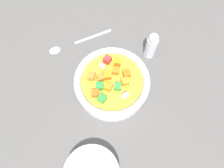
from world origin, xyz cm
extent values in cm
cube|color=#565451|center=(0.00, 0.00, -1.00)|extent=(140.00, 140.00, 2.00)
cylinder|color=white|center=(0.00, 0.00, 2.12)|extent=(17.68, 17.68, 4.24)
torus|color=white|center=(0.00, 0.00, 4.71)|extent=(18.18, 18.18, 1.56)
cylinder|color=gold|center=(0.00, 0.00, 4.44)|extent=(14.83, 14.83, 0.40)
cube|color=orange|center=(4.21, 2.52, 5.41)|extent=(2.27, 2.27, 1.53)
cube|color=orange|center=(-1.75, -3.23, 5.44)|extent=(2.27, 2.27, 1.60)
cube|color=red|center=(4.18, -3.28, 5.48)|extent=(1.76, 1.76, 1.68)
cube|color=orange|center=(1.39, -0.42, 5.50)|extent=(2.31, 2.31, 1.72)
cube|color=orange|center=(-0.52, 2.00, 5.32)|extent=(2.08, 2.08, 1.37)
cube|color=orange|center=(1.82, -4.27, 5.60)|extent=(2.28, 2.28, 1.92)
ellipsoid|color=beige|center=(-4.84, 1.18, 5.42)|extent=(1.78, 2.47, 1.56)
cube|color=green|center=(-1.27, 5.11, 5.33)|extent=(1.79, 1.79, 1.39)
cube|color=green|center=(1.09, 3.17, 5.43)|extent=(2.29, 2.29, 1.58)
cube|color=green|center=(-2.19, 0.62, 5.42)|extent=(2.26, 2.26, 1.56)
cube|color=#D65C1B|center=(0.70, 5.12, 5.47)|extent=(2.30, 2.30, 1.66)
cube|color=orange|center=(-2.71, -1.44, 5.45)|extent=(2.29, 2.29, 1.62)
cube|color=orange|center=(0.75, -2.29, 5.35)|extent=(2.24, 2.24, 1.42)
cube|color=orange|center=(2.31, 1.39, 5.49)|extent=(2.18, 2.18, 1.71)
ellipsoid|color=#CBBA8C|center=(4.05, -1.25, 5.36)|extent=(2.69, 2.27, 1.44)
cylinder|color=silver|center=(14.30, -8.82, 0.35)|extent=(5.64, 10.25, 0.70)
ellipsoid|color=silver|center=(19.46, 1.40, 0.45)|extent=(3.49, 3.85, 0.90)
cylinder|color=silver|center=(-1.44, -14.34, 3.32)|extent=(2.94, 2.94, 6.64)
sphere|color=silver|center=(-1.44, -14.34, 7.31)|extent=(2.65, 2.65, 2.65)
camera|label=1|loc=(-12.58, 15.34, 49.45)|focal=33.17mm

